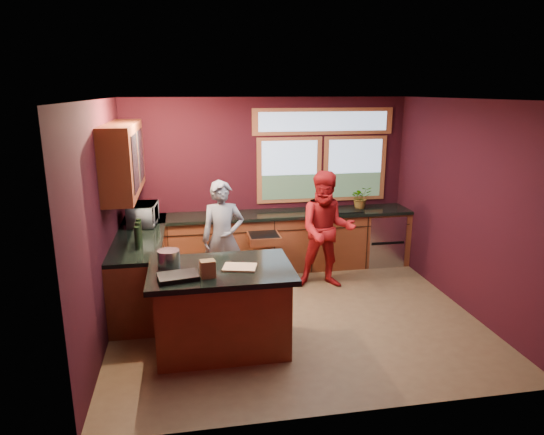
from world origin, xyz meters
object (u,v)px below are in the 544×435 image
object	(u,v)px
island	(222,307)
person_red	(327,230)
cutting_board	(240,267)
person_grey	(223,239)
stock_pot	(169,258)

from	to	relation	value
island	person_red	world-z (taller)	person_red
island	cutting_board	xyz separation A→B (m)	(0.20, -0.05, 0.48)
island	person_red	xyz separation A→B (m)	(1.62, 1.49, 0.38)
island	person_grey	size ratio (longest dim) A/B	0.96
person_grey	stock_pot	size ratio (longest dim) A/B	6.76
stock_pot	cutting_board	bearing A→B (deg)	-14.93
island	cutting_board	size ratio (longest dim) A/B	4.43
island	person_grey	xyz separation A→B (m)	(0.13, 1.48, 0.33)
stock_pot	island	bearing A→B (deg)	-15.26
person_grey	person_red	bearing A→B (deg)	-0.30
person_red	person_grey	bearing A→B (deg)	-169.28
cutting_board	stock_pot	bearing A→B (deg)	165.07
person_red	cutting_board	world-z (taller)	person_red
island	stock_pot	size ratio (longest dim) A/B	6.46
person_grey	stock_pot	distance (m)	1.51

